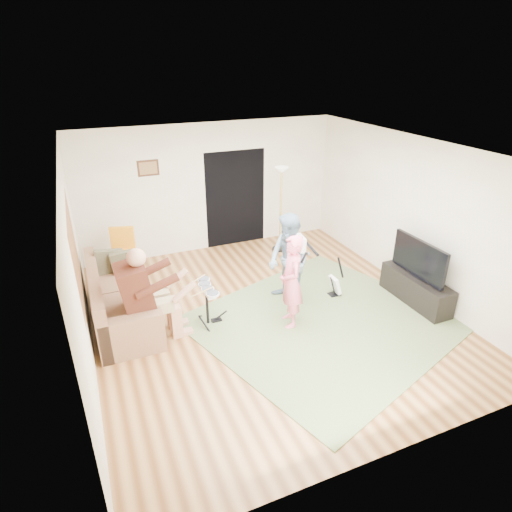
{
  "coord_description": "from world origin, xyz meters",
  "views": [
    {
      "loc": [
        -2.52,
        -5.44,
        3.92
      ],
      "look_at": [
        -0.1,
        0.3,
        0.96
      ],
      "focal_mm": 30.0,
      "sensor_mm": 36.0,
      "label": 1
    }
  ],
  "objects_px": {
    "dining_chair": "(124,265)",
    "tv_cabinet": "(416,289)",
    "drum_kit": "(207,307)",
    "television": "(419,258)",
    "guitarist": "(289,261)",
    "singer": "(291,282)",
    "sofa": "(117,304)",
    "torchiere_lamp": "(281,194)",
    "guitar_spare": "(335,285)"
  },
  "relations": [
    {
      "from": "dining_chair",
      "to": "tv_cabinet",
      "type": "relative_size",
      "value": 0.76
    },
    {
      "from": "drum_kit",
      "to": "television",
      "type": "relative_size",
      "value": 0.6
    },
    {
      "from": "guitarist",
      "to": "tv_cabinet",
      "type": "relative_size",
      "value": 1.15
    },
    {
      "from": "singer",
      "to": "dining_chair",
      "type": "relative_size",
      "value": 1.42
    },
    {
      "from": "sofa",
      "to": "television",
      "type": "height_order",
      "value": "television"
    },
    {
      "from": "sofa",
      "to": "torchiere_lamp",
      "type": "height_order",
      "value": "torchiere_lamp"
    },
    {
      "from": "singer",
      "to": "guitarist",
      "type": "distance_m",
      "value": 0.63
    },
    {
      "from": "guitarist",
      "to": "dining_chair",
      "type": "height_order",
      "value": "guitarist"
    },
    {
      "from": "sofa",
      "to": "dining_chair",
      "type": "distance_m",
      "value": 1.26
    },
    {
      "from": "singer",
      "to": "television",
      "type": "xyz_separation_m",
      "value": [
        2.24,
        -0.25,
        0.09
      ]
    },
    {
      "from": "sofa",
      "to": "tv_cabinet",
      "type": "height_order",
      "value": "sofa"
    },
    {
      "from": "guitarist",
      "to": "torchiere_lamp",
      "type": "xyz_separation_m",
      "value": [
        0.85,
        2.08,
        0.45
      ]
    },
    {
      "from": "guitar_spare",
      "to": "tv_cabinet",
      "type": "bearing_deg",
      "value": -32.47
    },
    {
      "from": "guitar_spare",
      "to": "drum_kit",
      "type": "bearing_deg",
      "value": 179.26
    },
    {
      "from": "dining_chair",
      "to": "tv_cabinet",
      "type": "distance_m",
      "value": 5.25
    },
    {
      "from": "guitar_spare",
      "to": "torchiere_lamp",
      "type": "distance_m",
      "value": 2.41
    },
    {
      "from": "drum_kit",
      "to": "guitarist",
      "type": "bearing_deg",
      "value": 2.71
    },
    {
      "from": "drum_kit",
      "to": "torchiere_lamp",
      "type": "xyz_separation_m",
      "value": [
        2.31,
        2.15,
        0.95
      ]
    },
    {
      "from": "sofa",
      "to": "guitarist",
      "type": "bearing_deg",
      "value": -11.91
    },
    {
      "from": "torchiere_lamp",
      "to": "tv_cabinet",
      "type": "relative_size",
      "value": 1.31
    },
    {
      "from": "tv_cabinet",
      "to": "torchiere_lamp",
      "type": "bearing_deg",
      "value": 112.28
    },
    {
      "from": "sofa",
      "to": "guitarist",
      "type": "height_order",
      "value": "guitarist"
    },
    {
      "from": "drum_kit",
      "to": "television",
      "type": "height_order",
      "value": "television"
    },
    {
      "from": "guitarist",
      "to": "television",
      "type": "height_order",
      "value": "guitarist"
    },
    {
      "from": "sofa",
      "to": "torchiere_lamp",
      "type": "relative_size",
      "value": 1.21
    },
    {
      "from": "singer",
      "to": "guitar_spare",
      "type": "relative_size",
      "value": 2.03
    },
    {
      "from": "guitarist",
      "to": "guitar_spare",
      "type": "xyz_separation_m",
      "value": [
        0.89,
        -0.1,
        -0.59
      ]
    },
    {
      "from": "guitarist",
      "to": "guitar_spare",
      "type": "bearing_deg",
      "value": 73.02
    },
    {
      "from": "singer",
      "to": "drum_kit",
      "type": "bearing_deg",
      "value": -99.88
    },
    {
      "from": "sofa",
      "to": "television",
      "type": "relative_size",
      "value": 1.89
    },
    {
      "from": "singer",
      "to": "torchiere_lamp",
      "type": "xyz_separation_m",
      "value": [
        1.1,
        2.65,
        0.5
      ]
    },
    {
      "from": "guitarist",
      "to": "torchiere_lamp",
      "type": "bearing_deg",
      "value": 147.0
    },
    {
      "from": "dining_chair",
      "to": "sofa",
      "type": "bearing_deg",
      "value": -86.34
    },
    {
      "from": "dining_chair",
      "to": "drum_kit",
      "type": "bearing_deg",
      "value": -45.33
    },
    {
      "from": "guitar_spare",
      "to": "tv_cabinet",
      "type": "distance_m",
      "value": 1.36
    },
    {
      "from": "sofa",
      "to": "drum_kit",
      "type": "distance_m",
      "value": 1.45
    },
    {
      "from": "sofa",
      "to": "television",
      "type": "xyz_separation_m",
      "value": [
        4.75,
        -1.41,
        0.55
      ]
    },
    {
      "from": "television",
      "to": "dining_chair",
      "type": "bearing_deg",
      "value": 149.46
    },
    {
      "from": "guitarist",
      "to": "tv_cabinet",
      "type": "height_order",
      "value": "guitarist"
    },
    {
      "from": "sofa",
      "to": "singer",
      "type": "xyz_separation_m",
      "value": [
        2.51,
        -1.16,
        0.46
      ]
    },
    {
      "from": "singer",
      "to": "tv_cabinet",
      "type": "distance_m",
      "value": 2.36
    },
    {
      "from": "drum_kit",
      "to": "tv_cabinet",
      "type": "bearing_deg",
      "value": -12.27
    },
    {
      "from": "dining_chair",
      "to": "tv_cabinet",
      "type": "bearing_deg",
      "value": -14.28
    },
    {
      "from": "sofa",
      "to": "torchiere_lamp",
      "type": "bearing_deg",
      "value": 22.51
    },
    {
      "from": "dining_chair",
      "to": "tv_cabinet",
      "type": "xyz_separation_m",
      "value": [
        4.53,
        -2.64,
        -0.13
      ]
    },
    {
      "from": "guitarist",
      "to": "guitar_spare",
      "type": "relative_size",
      "value": 2.16
    },
    {
      "from": "torchiere_lamp",
      "to": "singer",
      "type": "bearing_deg",
      "value": -112.58
    },
    {
      "from": "guitarist",
      "to": "television",
      "type": "bearing_deg",
      "value": 56.72
    },
    {
      "from": "drum_kit",
      "to": "tv_cabinet",
      "type": "relative_size",
      "value": 0.5
    },
    {
      "from": "guitar_spare",
      "to": "dining_chair",
      "type": "xyz_separation_m",
      "value": [
        -3.38,
        1.91,
        0.17
      ]
    }
  ]
}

